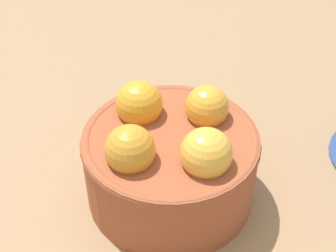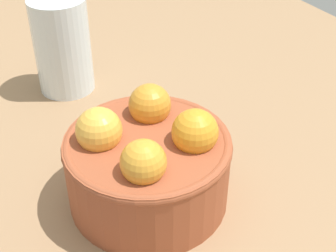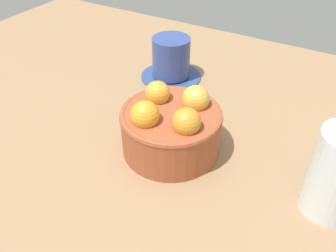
% 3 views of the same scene
% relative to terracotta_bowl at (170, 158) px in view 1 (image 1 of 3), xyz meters
% --- Properties ---
extents(ground_plane, '(1.33, 0.93, 0.03)m').
position_rel_terracotta_bowl_xyz_m(ground_plane, '(-0.00, 0.00, -0.06)').
color(ground_plane, '#997551').
extents(terracotta_bowl, '(0.15, 0.15, 0.10)m').
position_rel_terracotta_bowl_xyz_m(terracotta_bowl, '(0.00, 0.00, 0.00)').
color(terracotta_bowl, '#9E4C2D').
rests_on(terracotta_bowl, ground_plane).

